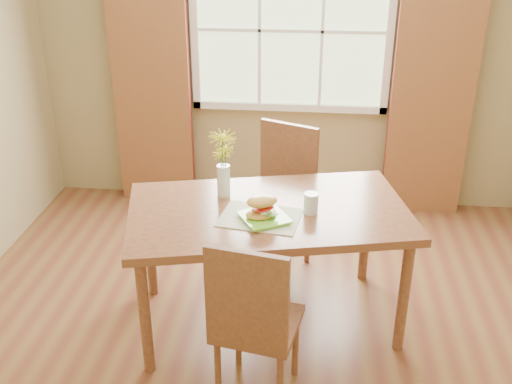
{
  "coord_description": "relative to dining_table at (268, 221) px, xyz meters",
  "views": [
    {
      "loc": [
        0.22,
        -2.99,
        2.43
      ],
      "look_at": [
        -0.09,
        0.08,
        0.93
      ],
      "focal_mm": 42.0,
      "sensor_mm": 36.0,
      "label": 1
    }
  ],
  "objects": [
    {
      "name": "placemat",
      "position": [
        -0.04,
        -0.12,
        0.09
      ],
      "size": [
        0.49,
        0.39,
        0.01
      ],
      "primitive_type": "cube",
      "rotation": [
        0.0,
        0.0,
        -0.15
      ],
      "color": "beige",
      "rests_on": "dining_table"
    },
    {
      "name": "room",
      "position": [
        0.03,
        -0.13,
        0.63
      ],
      "size": [
        4.24,
        3.84,
        2.74
      ],
      "color": "brown",
      "rests_on": "ground"
    },
    {
      "name": "dining_table",
      "position": [
        0.0,
        0.0,
        0.0
      ],
      "size": [
        1.8,
        1.27,
        0.8
      ],
      "rotation": [
        0.0,
        0.0,
        0.23
      ],
      "color": "brown",
      "rests_on": "room"
    },
    {
      "name": "window",
      "position": [
        0.03,
        1.74,
        0.78
      ],
      "size": [
        1.62,
        0.06,
        1.32
      ],
      "color": "#AABE90",
      "rests_on": "room"
    },
    {
      "name": "chair_near",
      "position": [
        -0.02,
        -0.7,
        -0.17
      ],
      "size": [
        0.48,
        0.48,
        0.99
      ],
      "rotation": [
        0.0,
        0.0,
        -0.19
      ],
      "color": "brown",
      "rests_on": "room"
    },
    {
      "name": "chair_far",
      "position": [
        0.04,
        0.7,
        -0.14
      ],
      "size": [
        0.58,
        0.58,
        1.05
      ],
      "rotation": [
        0.0,
        0.0,
        -0.41
      ],
      "color": "brown",
      "rests_on": "room"
    },
    {
      "name": "curtain_right",
      "position": [
        1.18,
        1.65,
        0.38
      ],
      "size": [
        0.65,
        0.08,
        2.2
      ],
      "primitive_type": "cube",
      "color": "maroon",
      "rests_on": "room"
    },
    {
      "name": "plate",
      "position": [
        -0.01,
        -0.15,
        0.09
      ],
      "size": [
        0.33,
        0.33,
        0.01
      ],
      "primitive_type": "cube",
      "rotation": [
        0.0,
        0.0,
        0.53
      ],
      "color": "#7CDF37",
      "rests_on": "placemat"
    },
    {
      "name": "flower_vase",
      "position": [
        -0.29,
        0.15,
        0.33
      ],
      "size": [
        0.17,
        0.17,
        0.41
      ],
      "color": "silver",
      "rests_on": "dining_table"
    },
    {
      "name": "croissant_sandwich",
      "position": [
        -0.03,
        -0.15,
        0.17
      ],
      "size": [
        0.22,
        0.19,
        0.14
      ],
      "rotation": [
        0.0,
        0.0,
        0.46
      ],
      "color": "#E4BE4D",
      "rests_on": "plate"
    },
    {
      "name": "curtain_left",
      "position": [
        -1.12,
        1.65,
        0.38
      ],
      "size": [
        0.65,
        0.08,
        2.2
      ],
      "primitive_type": "cube",
      "color": "maroon",
      "rests_on": "room"
    },
    {
      "name": "water_glass",
      "position": [
        0.25,
        -0.03,
        0.14
      ],
      "size": [
        0.08,
        0.08,
        0.12
      ],
      "color": "silver",
      "rests_on": "dining_table"
    }
  ]
}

